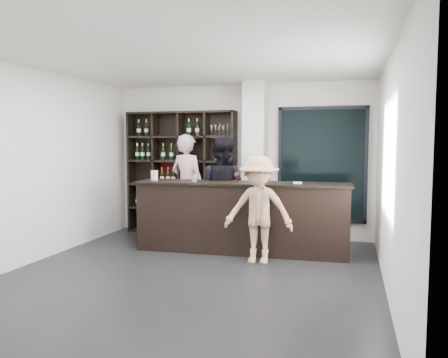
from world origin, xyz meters
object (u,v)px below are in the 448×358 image
(customer, at_px, (259,209))
(taster_pink, at_px, (187,185))
(wine_shelf, at_px, (181,173))
(tasting_counter, at_px, (241,217))
(taster_black, at_px, (222,191))

(customer, bearing_deg, taster_pink, 139.30)
(wine_shelf, xyz_separation_m, tasting_counter, (1.50, -1.11, -0.62))
(taster_black, bearing_deg, tasting_counter, 151.27)
(tasting_counter, height_order, taster_pink, taster_pink)
(wine_shelf, height_order, tasting_counter, wine_shelf)
(taster_pink, height_order, customer, taster_pink)
(tasting_counter, bearing_deg, taster_pink, 141.19)
(wine_shelf, distance_m, customer, 2.55)
(customer, bearing_deg, taster_black, 132.41)
(tasting_counter, bearing_deg, customer, -56.77)
(taster_black, bearing_deg, taster_pink, -19.78)
(wine_shelf, height_order, customer, wine_shelf)
(taster_pink, bearing_deg, tasting_counter, 159.45)
(taster_pink, xyz_separation_m, taster_black, (0.86, -0.55, -0.03))
(customer, bearing_deg, wine_shelf, 139.30)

